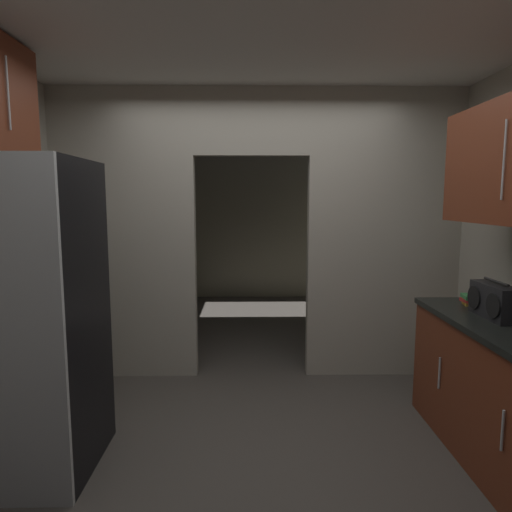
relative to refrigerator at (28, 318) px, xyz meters
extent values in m
plane|color=#47423D|center=(1.40, 0.03, -0.94)|extent=(20.00, 20.00, 0.00)
cube|color=silver|center=(1.40, 0.46, 1.71)|extent=(4.09, 6.88, 0.06)
cube|color=#ADA899|center=(0.20, 1.47, 0.37)|extent=(1.27, 0.12, 2.62)
cube|color=#ADA899|center=(2.55, 1.47, 0.37)|extent=(1.39, 0.12, 2.62)
cube|color=#ADA899|center=(1.35, 1.47, 1.39)|extent=(1.03, 0.12, 0.59)
cube|color=gray|center=(1.40, 4.89, 0.37)|extent=(3.69, 0.10, 2.62)
cube|color=gray|center=(-0.39, 3.18, 0.37)|extent=(0.10, 3.41, 2.62)
cube|color=gray|center=(3.20, 3.18, 0.37)|extent=(0.10, 3.41, 2.62)
cube|color=black|center=(0.00, 0.02, 0.00)|extent=(0.74, 0.75, 1.87)
cylinder|color=#B7BABC|center=(2.62, -0.47, -0.47)|extent=(0.01, 0.01, 0.22)
cylinder|color=#B7BABC|center=(2.62, 0.29, -0.47)|extent=(0.01, 0.01, 0.22)
cylinder|color=#B7BABC|center=(2.75, -0.09, 0.92)|extent=(0.01, 0.01, 0.44)
cylinder|color=#B7BABC|center=(-0.08, 0.10, 1.31)|extent=(0.01, 0.01, 0.42)
cube|color=black|center=(2.90, 0.17, 0.05)|extent=(0.14, 0.40, 0.22)
cylinder|color=#262626|center=(2.90, 0.17, 0.18)|extent=(0.02, 0.28, 0.02)
cylinder|color=black|center=(2.82, 0.05, 0.05)|extent=(0.01, 0.15, 0.15)
cylinder|color=black|center=(2.82, 0.29, 0.05)|extent=(0.01, 0.15, 0.15)
cube|color=gold|center=(2.92, 0.52, -0.04)|extent=(0.11, 0.13, 0.02)
cube|color=red|center=(2.92, 0.51, -0.02)|extent=(0.14, 0.13, 0.03)
cube|color=#388C47|center=(2.92, 0.51, 0.01)|extent=(0.15, 0.17, 0.03)
camera|label=1|loc=(1.32, -2.63, 0.71)|focal=31.54mm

